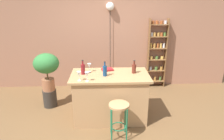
{
  "coord_description": "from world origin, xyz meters",
  "views": [
    {
      "loc": [
        -0.12,
        -3.22,
        2.22
      ],
      "look_at": [
        0.05,
        0.55,
        0.91
      ],
      "focal_mm": 32.66,
      "sensor_mm": 36.0,
      "label": 1
    }
  ],
  "objects": [
    {
      "name": "wine_glass_left",
      "position": [
        -0.4,
        -0.01,
        1.02
      ],
      "size": [
        0.07,
        0.07,
        0.16
      ],
      "color": "silver",
      "rests_on": "kitchen_counter"
    },
    {
      "name": "plant_stool",
      "position": [
        -1.29,
        0.82,
        0.19
      ],
      "size": [
        0.29,
        0.29,
        0.38
      ],
      "primitive_type": "cylinder",
      "color": "#2D2823",
      "rests_on": "ground"
    },
    {
      "name": "ground",
      "position": [
        0.0,
        0.0,
        0.0
      ],
      "size": [
        12.0,
        12.0,
        0.0
      ],
      "primitive_type": "plane",
      "color": "brown"
    },
    {
      "name": "back_wall",
      "position": [
        0.0,
        1.95,
        1.4
      ],
      "size": [
        6.4,
        0.1,
        2.8
      ],
      "primitive_type": "cube",
      "color": "#9E6B51",
      "rests_on": "ground"
    },
    {
      "name": "cookbook",
      "position": [
        -0.04,
        0.53,
        0.92
      ],
      "size": [
        0.24,
        0.21,
        0.03
      ],
      "primitive_type": "cube",
      "rotation": [
        0.0,
        0.0,
        0.3
      ],
      "color": "maroon",
      "rests_on": "kitchen_counter"
    },
    {
      "name": "potted_plant",
      "position": [
        -1.29,
        0.82,
        0.91
      ],
      "size": [
        0.52,
        0.47,
        0.81
      ],
      "color": "#935B3D",
      "rests_on": "plant_stool"
    },
    {
      "name": "pendant_globe_light",
      "position": [
        0.06,
        1.84,
        2.02
      ],
      "size": [
        0.2,
        0.2,
        2.16
      ],
      "color": "black",
      "rests_on": "ground"
    },
    {
      "name": "spice_shelf",
      "position": [
        1.26,
        1.8,
        0.94
      ],
      "size": [
        0.47,
        0.17,
        1.79
      ],
      "color": "brown",
      "rests_on": "ground"
    },
    {
      "name": "bottle_vinegar",
      "position": [
        -0.49,
        0.34,
        1.01
      ],
      "size": [
        0.08,
        0.08,
        0.27
      ],
      "color": "maroon",
      "rests_on": "kitchen_counter"
    },
    {
      "name": "bar_stool",
      "position": [
        0.12,
        -0.32,
        0.47
      ],
      "size": [
        0.34,
        0.34,
        0.62
      ],
      "color": "#196642",
      "rests_on": "ground"
    },
    {
      "name": "bottle_sauce_amber",
      "position": [
        -0.09,
        0.23,
        1.01
      ],
      "size": [
        0.08,
        0.08,
        0.27
      ],
      "color": "navy",
      "rests_on": "kitchen_counter"
    },
    {
      "name": "kitchen_counter",
      "position": [
        0.0,
        0.3,
        0.46
      ],
      "size": [
        1.45,
        0.79,
        0.91
      ],
      "color": "tan",
      "rests_on": "ground"
    },
    {
      "name": "wine_glass_center",
      "position": [
        -0.39,
        0.47,
        1.02
      ],
      "size": [
        0.07,
        0.07,
        0.16
      ],
      "color": "silver",
      "rests_on": "kitchen_counter"
    },
    {
      "name": "wine_glass_right",
      "position": [
        -0.53,
        0.02,
        1.02
      ],
      "size": [
        0.07,
        0.07,
        0.16
      ],
      "color": "silver",
      "rests_on": "kitchen_counter"
    },
    {
      "name": "bottle_soda_blue",
      "position": [
        0.45,
        0.36,
        1.0
      ],
      "size": [
        0.08,
        0.08,
        0.25
      ],
      "color": "#5B2319",
      "rests_on": "kitchen_counter"
    }
  ]
}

